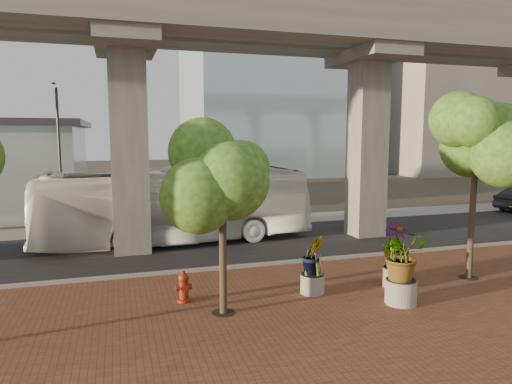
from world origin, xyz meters
name	(u,v)px	position (x,y,z in m)	size (l,w,h in m)	color
ground	(270,253)	(0.00, 0.00, 0.00)	(160.00, 160.00, 0.00)	#343025
brick_plaza	(360,320)	(0.00, -8.00, 0.03)	(70.00, 13.00, 0.06)	brown
asphalt_road	(257,243)	(0.00, 2.00, 0.02)	(90.00, 8.00, 0.04)	black
curb_strip	(286,263)	(0.00, -2.00, 0.08)	(70.00, 0.25, 0.16)	gray
far_sidewalk	(231,222)	(0.00, 7.50, 0.03)	(90.00, 3.00, 0.06)	gray
transit_viaduct	(257,94)	(0.00, 2.00, 7.29)	(72.00, 5.60, 12.40)	gray
midrise_block	(443,87)	(38.00, 36.00, 12.00)	(18.00, 16.00, 24.00)	#9E9A8E
transit_bus	(177,206)	(-3.81, 3.16, 1.86)	(3.14, 13.36, 3.72)	white
fire_hydrant	(184,287)	(-4.66, -5.11, 0.54)	(0.50, 0.45, 1.00)	maroon
planter_front	(402,259)	(1.87, -7.27, 1.51)	(2.17, 2.17, 2.39)	gray
planter_right	(396,248)	(2.63, -5.82, 1.43)	(2.12, 2.12, 2.27)	#ADA69C
planter_left	(313,258)	(-0.41, -5.57, 1.27)	(1.81, 1.81, 1.99)	gray
street_tree_near_west	(222,177)	(-3.66, -6.39, 4.13)	(3.51, 3.51, 5.69)	#4B382B
street_tree_near_east	(476,144)	(5.84, -5.77, 5.01)	(3.64, 3.64, 6.63)	#4B382B
streetlamp_west	(59,150)	(-9.36, 6.25, 4.58)	(0.39, 1.14, 7.84)	#2F2F34
streetlamp_east	(355,141)	(7.84, 6.62, 4.96)	(0.42, 1.23, 8.50)	#2F2F35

